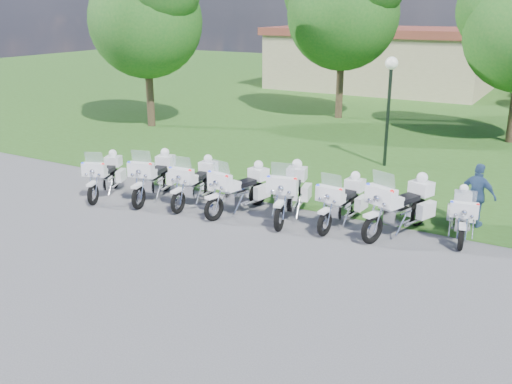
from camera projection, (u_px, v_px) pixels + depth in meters
The scene contains 15 objects.
ground at pixel (242, 244), 13.78m from camera, with size 100.00×100.00×0.00m, color #535257.
grass_lawn at pixel (465, 97), 35.98m from camera, with size 100.00×48.00×0.01m, color #30561B.
motorcycle_0 at pixel (105, 175), 17.22m from camera, with size 1.26×2.14×1.52m.
motorcycle_1 at pixel (154, 176), 16.92m from camera, with size 1.15×2.42×1.65m.
motorcycle_2 at pixel (196, 181), 16.50m from camera, with size 0.88×2.34×1.57m.
motorcycle_3 at pixel (240, 188), 15.80m from camera, with size 1.12×2.38×1.62m.
motorcycle_4 at pixel (290, 191), 15.38m from camera, with size 1.21×2.55×1.74m.
motorcycle_5 at pixel (343, 201), 14.87m from camera, with size 0.86×2.32×1.56m.
motorcycle_6 at pixel (401, 205), 14.29m from camera, with size 1.42×2.51×1.76m.
motorcycle_7 at pixel (462, 214), 14.09m from camera, with size 0.96×2.10×1.42m.
lamp_post at pixel (390, 84), 19.65m from camera, with size 0.44×0.44×3.85m.
tree_0 at pixel (145, 10), 25.79m from camera, with size 6.04×5.15×8.05m.
tree_1 at pixel (343, 3), 27.69m from camera, with size 6.39×5.45×8.52m.
building_west at pixel (380, 58), 39.02m from camera, with size 14.56×8.32×4.10m.
bystander_c at pixel (477, 196), 14.67m from camera, with size 0.98×0.41×1.68m, color #34527E.
Camera 1 is at (6.67, -10.81, 5.50)m, focal length 40.00 mm.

